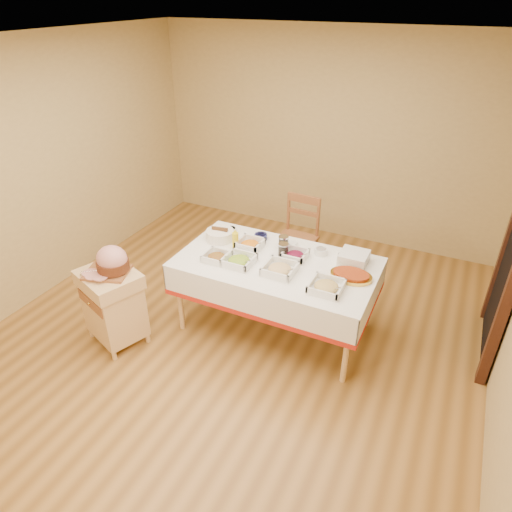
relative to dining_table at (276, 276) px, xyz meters
The scene contains 22 objects.
room_shell 0.82m from the dining_table, 135.00° to the right, with size 5.00×5.00×5.00m.
dining_table is the anchor object (origin of this frame).
butcher_cart 1.53m from the dining_table, 147.23° to the right, with size 0.65×0.60×0.75m.
dining_chair 1.02m from the dining_table, 100.00° to the left, with size 0.45×0.43×0.95m.
ham_on_board 1.49m from the dining_table, 147.42° to the right, with size 0.40×0.38×0.26m.
serving_dish_a 0.59m from the dining_table, 157.93° to the right, with size 0.22×0.22×0.10m.
serving_dish_b 0.40m from the dining_table, 148.22° to the right, with size 0.26×0.26×0.11m.
serving_dish_c 0.27m from the dining_table, 58.54° to the right, with size 0.28×0.28×0.11m.
serving_dish_d 0.63m from the dining_table, 23.31° to the right, with size 0.27×0.27×0.10m.
serving_dish_e 0.41m from the dining_table, 158.64° to the left, with size 0.24×0.23×0.11m.
serving_dish_f 0.27m from the dining_table, 47.15° to the left, with size 0.23×0.22×0.10m.
small_bowl_left 0.75m from the dining_table, 154.25° to the left, with size 0.13×0.13×0.06m.
small_bowl_mid 0.50m from the dining_table, 133.68° to the left, with size 0.13×0.13×0.05m.
small_bowl_right 0.48m from the dining_table, 43.58° to the left, with size 0.12×0.12×0.06m.
bowl_white_imported 0.37m from the dining_table, 90.82° to the left, with size 0.14×0.14×0.03m, color white.
bowl_small_imported 0.66m from the dining_table, 29.78° to the left, with size 0.14×0.14×0.05m, color white.
preserve_jar_left 0.35m from the dining_table, 99.73° to the left, with size 0.10×0.10×0.13m.
preserve_jar_right 0.25m from the dining_table, 85.10° to the left, with size 0.10×0.10×0.13m.
mustard_bottle 0.53m from the dining_table, behind, with size 0.06×0.06×0.19m.
bread_basket 0.73m from the dining_table, 167.65° to the left, with size 0.28×0.28×0.12m.
plate_stack 0.73m from the dining_table, 23.81° to the left, with size 0.25×0.25×0.11m.
brass_platter 0.71m from the dining_table, ahead, with size 0.37×0.26×0.05m.
Camera 1 is at (1.68, -3.01, 2.93)m, focal length 32.00 mm.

